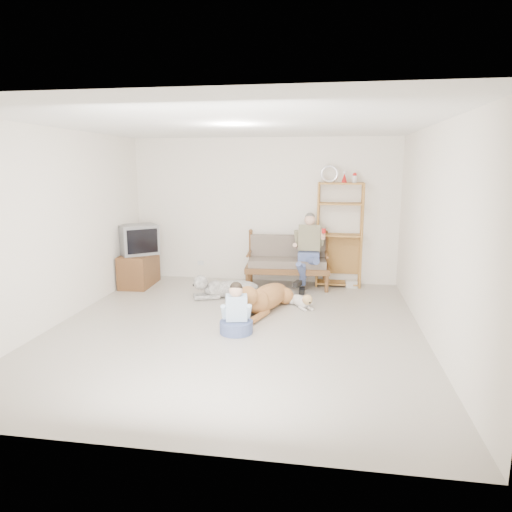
% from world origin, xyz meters
% --- Properties ---
extents(floor, '(5.50, 5.50, 0.00)m').
position_xyz_m(floor, '(0.00, 0.00, 0.00)').
color(floor, beige).
rests_on(floor, ground).
extents(ceiling, '(5.50, 5.50, 0.00)m').
position_xyz_m(ceiling, '(0.00, 0.00, 2.70)').
color(ceiling, white).
rests_on(ceiling, ground).
extents(wall_back, '(5.00, 0.00, 5.00)m').
position_xyz_m(wall_back, '(0.00, 2.75, 1.35)').
color(wall_back, white).
rests_on(wall_back, ground).
extents(wall_front, '(5.00, 0.00, 5.00)m').
position_xyz_m(wall_front, '(0.00, -2.75, 1.35)').
color(wall_front, white).
rests_on(wall_front, ground).
extents(wall_left, '(0.00, 5.50, 5.50)m').
position_xyz_m(wall_left, '(-2.50, 0.00, 1.35)').
color(wall_left, white).
rests_on(wall_left, ground).
extents(wall_right, '(0.00, 5.50, 5.50)m').
position_xyz_m(wall_right, '(2.50, 0.00, 1.35)').
color(wall_right, white).
rests_on(wall_right, ground).
extents(loveseat, '(1.54, 0.80, 0.95)m').
position_xyz_m(loveseat, '(0.50, 2.37, 0.49)').
color(loveseat, brown).
rests_on(loveseat, ground).
extents(man, '(0.52, 0.74, 1.20)m').
position_xyz_m(man, '(0.87, 2.15, 0.63)').
color(man, '#505F93').
rests_on(man, loveseat).
extents(etagere, '(0.84, 0.37, 2.20)m').
position_xyz_m(etagere, '(1.42, 2.55, 0.97)').
color(etagere, '#B27D38').
rests_on(etagere, ground).
extents(book_stack, '(0.22, 0.17, 0.13)m').
position_xyz_m(book_stack, '(1.66, 2.46, 0.06)').
color(book_stack, silver).
rests_on(book_stack, ground).
extents(tv_stand, '(0.53, 0.92, 0.60)m').
position_xyz_m(tv_stand, '(-2.23, 1.99, 0.30)').
color(tv_stand, brown).
rests_on(tv_stand, ground).
extents(crt_tv, '(0.83, 0.81, 0.54)m').
position_xyz_m(crt_tv, '(-2.20, 1.97, 0.87)').
color(crt_tv, slate).
rests_on(crt_tv, tv_stand).
extents(wall_outlet, '(0.12, 0.02, 0.08)m').
position_xyz_m(wall_outlet, '(-1.25, 2.73, 0.30)').
color(wall_outlet, silver).
rests_on(wall_outlet, ground).
extents(golden_retriever, '(0.76, 1.65, 0.51)m').
position_xyz_m(golden_retriever, '(0.27, 0.82, 0.21)').
color(golden_retriever, '#AF703C').
rests_on(golden_retriever, ground).
extents(shaggy_dog, '(1.27, 0.66, 0.40)m').
position_xyz_m(shaggy_dog, '(-0.48, 1.46, 0.16)').
color(shaggy_dog, white).
rests_on(shaggy_dog, ground).
extents(terrier, '(0.42, 0.58, 0.25)m').
position_xyz_m(terrier, '(0.84, 1.10, 0.11)').
color(terrier, silver).
rests_on(terrier, ground).
extents(child, '(0.44, 0.44, 0.70)m').
position_xyz_m(child, '(0.04, -0.13, 0.25)').
color(child, '#505F93').
rests_on(child, ground).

